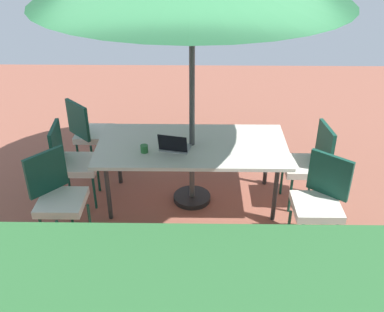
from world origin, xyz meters
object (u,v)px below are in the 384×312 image
(cup, at_px, (144,149))
(chair_northwest, at_px, (320,199))
(dining_table, at_px, (192,148))
(chair_west, at_px, (310,161))
(laptop, at_px, (174,146))
(chair_southeast, at_px, (90,131))
(chair_east, at_px, (72,160))
(chair_northeast, at_px, (57,195))

(cup, bearing_deg, chair_northwest, 162.69)
(chair_northwest, height_order, cup, chair_northwest)
(dining_table, bearing_deg, chair_west, 179.60)
(laptop, distance_m, cup, 0.33)
(chair_southeast, bearing_deg, chair_east, 131.20)
(chair_northwest, distance_m, laptop, 1.62)
(chair_southeast, height_order, chair_west, same)
(chair_east, bearing_deg, chair_northwest, -109.69)
(chair_west, bearing_deg, laptop, -91.70)
(chair_east, xyz_separation_m, chair_west, (-2.71, -0.01, 0.00))
(chair_northeast, bearing_deg, cup, -15.47)
(chair_east, xyz_separation_m, chair_northwest, (-2.65, 0.72, 0.00))
(chair_east, bearing_deg, dining_table, -93.57)
(dining_table, xyz_separation_m, laptop, (0.19, 0.13, 0.10))
(chair_southeast, bearing_deg, dining_table, -163.44)
(laptop, height_order, cup, laptop)
(chair_northwest, bearing_deg, chair_northeast, -141.80)
(chair_east, height_order, laptop, chair_east)
(chair_southeast, distance_m, cup, 1.23)
(cup, bearing_deg, chair_west, -174.59)
(chair_northeast, bearing_deg, chair_southeast, 41.19)
(dining_table, relative_size, chair_northwest, 2.17)
(chair_northeast, bearing_deg, laptop, -21.12)
(chair_east, xyz_separation_m, laptop, (-1.18, 0.11, 0.25))
(chair_west, height_order, chair_northeast, same)
(chair_southeast, height_order, chair_northeast, same)
(dining_table, distance_m, chair_east, 1.38)
(dining_table, height_order, chair_northeast, chair_northeast)
(laptop, bearing_deg, chair_southeast, -23.75)
(chair_northwest, bearing_deg, chair_east, -156.33)
(dining_table, xyz_separation_m, cup, (0.51, 0.18, 0.09))
(dining_table, bearing_deg, laptop, 34.63)
(chair_west, xyz_separation_m, laptop, (1.53, 0.12, 0.25))
(dining_table, xyz_separation_m, chair_southeast, (1.32, -0.72, -0.15))
(cup, bearing_deg, chair_southeast, -48.13)
(dining_table, distance_m, chair_southeast, 1.51)
(chair_northeast, distance_m, chair_northwest, 2.63)
(chair_east, distance_m, cup, 0.91)
(chair_east, relative_size, laptop, 2.67)
(chair_west, relative_size, cup, 11.88)
(chair_northwest, relative_size, cup, 11.88)
(chair_northwest, relative_size, laptop, 2.67)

